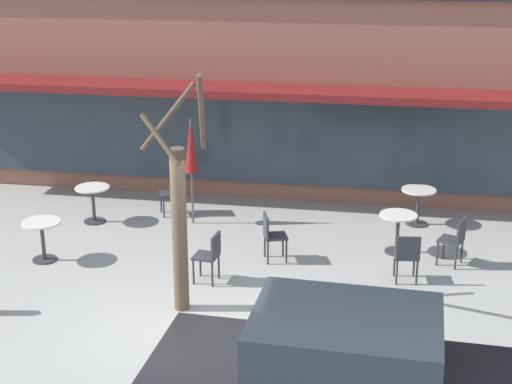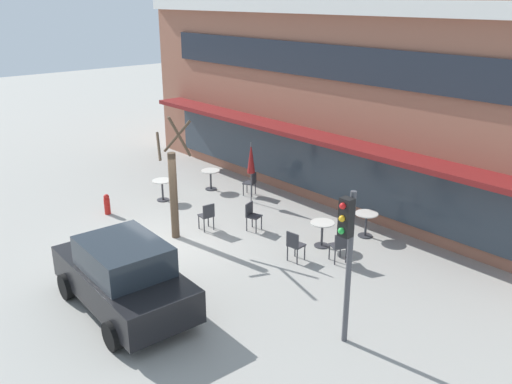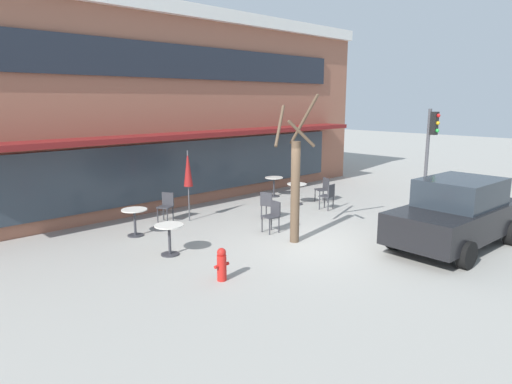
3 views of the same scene
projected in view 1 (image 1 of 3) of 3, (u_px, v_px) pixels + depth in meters
name	position (u px, v px, depth m)	size (l,w,h in m)	color
ground_plane	(194.00, 327.00, 12.00)	(80.00, 80.00, 0.00)	#9E9B93
building_facade	(285.00, 22.00, 20.16)	(18.95, 9.10, 6.87)	#935B47
cafe_table_near_wall	(398.00, 227.00, 14.54)	(0.70, 0.70, 0.76)	#333338
cafe_table_streetside	(42.00, 234.00, 14.20)	(0.70, 0.70, 0.76)	#333338
cafe_table_by_tree	(418.00, 201.00, 15.90)	(0.70, 0.70, 0.76)	#333338
cafe_table_mid_patio	(93.00, 198.00, 16.04)	(0.70, 0.70, 0.76)	#333338
patio_umbrella_green_folded	(191.00, 147.00, 15.61)	(0.28, 0.28, 2.20)	#4C4C51
cafe_chair_0	(455.00, 238.00, 13.99)	(0.52, 0.52, 0.89)	#333338
cafe_chair_1	(407.00, 254.00, 13.31)	(0.45, 0.45, 0.89)	#333338
cafe_chair_2	(210.00, 254.00, 13.33)	(0.44, 0.44, 0.89)	#333338
cafe_chair_3	(272.00, 234.00, 14.20)	(0.51, 0.51, 0.89)	#333338
cafe_chair_4	(173.00, 190.00, 16.48)	(0.54, 0.54, 0.89)	#333338
parked_sedan	(334.00, 383.00, 8.96)	(4.27, 2.16, 1.76)	black
street_tree	(179.00, 217.00, 12.08)	(1.13, 1.16, 3.86)	brown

